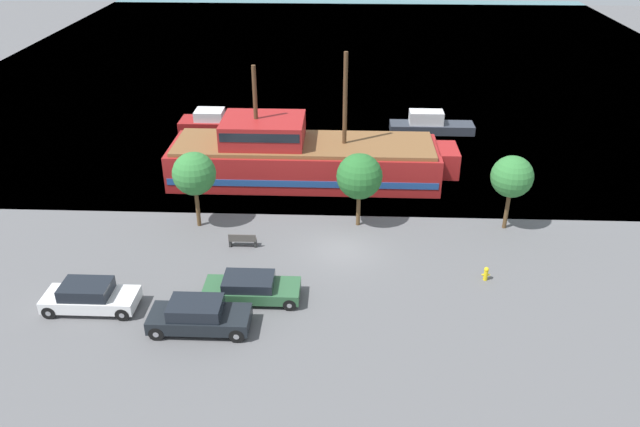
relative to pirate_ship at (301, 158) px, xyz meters
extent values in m
plane|color=#5B5B5E|center=(2.96, -9.23, -1.64)|extent=(160.00, 160.00, 0.00)
plane|color=teal|center=(2.96, 34.77, -1.64)|extent=(80.00, 80.00, 0.00)
cube|color=#A31E1E|center=(0.19, 0.00, -0.39)|extent=(18.16, 5.20, 2.51)
cube|color=#234C93|center=(0.19, 0.00, -0.76)|extent=(17.79, 5.28, 0.45)
cube|color=#A31E1E|center=(9.87, 0.00, -0.01)|extent=(1.40, 2.86, 1.76)
cube|color=brown|center=(0.19, 0.00, 0.99)|extent=(17.43, 4.78, 0.25)
cube|color=#A31E1E|center=(-2.53, 0.00, 1.94)|extent=(5.45, 4.16, 1.64)
cube|color=black|center=(-2.53, 0.00, 2.18)|extent=(5.17, 4.22, 0.59)
cylinder|color=#4C331E|center=(2.91, 0.00, 4.18)|extent=(0.28, 0.28, 6.13)
cylinder|color=#4C331E|center=(-2.99, 0.00, 3.72)|extent=(0.28, 0.28, 5.21)
cube|color=#2D333D|center=(10.09, 9.72, -1.27)|extent=(6.84, 1.86, 0.74)
cube|color=silver|center=(9.58, 9.72, -0.38)|extent=(2.74, 1.45, 1.04)
cube|color=black|center=(10.40, 9.72, -0.38)|extent=(0.12, 1.30, 0.83)
cube|color=maroon|center=(-7.75, 9.15, -1.13)|extent=(5.73, 2.44, 1.03)
cube|color=silver|center=(-8.18, 9.15, -0.21)|extent=(2.29, 1.90, 0.79)
cube|color=black|center=(-7.49, 9.15, -0.21)|extent=(0.12, 1.71, 0.64)
cube|color=black|center=(-3.57, -16.57, -1.07)|extent=(4.62, 1.84, 0.63)
cube|color=black|center=(-3.71, -16.57, -0.45)|extent=(2.40, 1.66, 0.61)
cylinder|color=black|center=(-1.75, -17.40, -1.29)|extent=(0.70, 0.22, 0.70)
cylinder|color=gray|center=(-1.75, -17.40, -1.29)|extent=(0.27, 0.25, 0.27)
cylinder|color=black|center=(-1.75, -15.74, -1.29)|extent=(0.70, 0.22, 0.70)
cylinder|color=gray|center=(-1.75, -15.74, -1.29)|extent=(0.27, 0.25, 0.27)
cylinder|color=black|center=(-5.39, -17.40, -1.29)|extent=(0.70, 0.22, 0.70)
cylinder|color=gray|center=(-5.39, -17.40, -1.29)|extent=(0.27, 0.25, 0.27)
cylinder|color=black|center=(-5.39, -15.74, -1.29)|extent=(0.70, 0.22, 0.70)
cylinder|color=gray|center=(-5.39, -15.74, -1.29)|extent=(0.27, 0.25, 0.27)
cube|color=#2D5B38|center=(-1.50, -14.13, -1.13)|extent=(4.73, 1.84, 0.55)
cube|color=black|center=(-1.64, -14.13, -0.61)|extent=(2.46, 1.66, 0.49)
cylinder|color=black|center=(0.42, -14.96, -1.33)|extent=(0.63, 0.22, 0.63)
cylinder|color=gray|center=(0.42, -14.96, -1.33)|extent=(0.24, 0.25, 0.24)
cylinder|color=black|center=(0.42, -13.30, -1.33)|extent=(0.63, 0.22, 0.63)
cylinder|color=gray|center=(0.42, -13.30, -1.33)|extent=(0.24, 0.25, 0.24)
cylinder|color=black|center=(-3.42, -14.96, -1.33)|extent=(0.63, 0.22, 0.63)
cylinder|color=gray|center=(-3.42, -14.96, -1.33)|extent=(0.24, 0.25, 0.24)
cylinder|color=black|center=(-3.42, -13.30, -1.33)|extent=(0.63, 0.22, 0.63)
cylinder|color=gray|center=(-3.42, -13.30, -1.33)|extent=(0.24, 0.25, 0.24)
cube|color=white|center=(-9.13, -15.26, -1.09)|extent=(4.45, 1.78, 0.60)
cube|color=black|center=(-9.27, -15.26, -0.49)|extent=(2.32, 1.60, 0.60)
cylinder|color=black|center=(-7.38, -16.06, -1.31)|extent=(0.67, 0.22, 0.67)
cylinder|color=gray|center=(-7.38, -16.06, -1.31)|extent=(0.25, 0.25, 0.25)
cylinder|color=black|center=(-7.38, -14.46, -1.31)|extent=(0.67, 0.22, 0.67)
cylinder|color=gray|center=(-7.38, -14.46, -1.31)|extent=(0.25, 0.25, 0.25)
cylinder|color=black|center=(-10.89, -16.06, -1.31)|extent=(0.67, 0.22, 0.67)
cylinder|color=gray|center=(-10.89, -16.06, -1.31)|extent=(0.25, 0.25, 0.25)
cylinder|color=black|center=(-10.89, -14.46, -1.31)|extent=(0.67, 0.22, 0.67)
cylinder|color=gray|center=(-10.89, -14.46, -1.31)|extent=(0.25, 0.25, 0.25)
cylinder|color=yellow|center=(10.38, -11.96, -1.36)|extent=(0.22, 0.22, 0.56)
sphere|color=yellow|center=(10.38, -11.96, -1.00)|extent=(0.25, 0.25, 0.25)
cylinder|color=yellow|center=(10.22, -11.96, -1.33)|extent=(0.10, 0.09, 0.09)
cylinder|color=yellow|center=(10.54, -11.96, -1.33)|extent=(0.10, 0.09, 0.09)
cube|color=#4C4742|center=(-2.73, -9.09, -1.22)|extent=(1.56, 0.45, 0.05)
cube|color=#4C4742|center=(-2.73, -9.29, -0.99)|extent=(1.56, 0.06, 0.40)
cube|color=#2D2D2D|center=(-3.44, -9.09, -1.44)|extent=(0.12, 0.36, 0.40)
cube|color=#2D2D2D|center=(-2.01, -9.09, -1.44)|extent=(0.12, 0.36, 0.40)
cylinder|color=brown|center=(-5.73, -6.79, -0.47)|extent=(0.24, 0.24, 2.34)
sphere|color=#337A38|center=(-5.73, -6.79, 1.78)|extent=(2.53, 2.53, 2.53)
cylinder|color=brown|center=(3.83, -6.31, -0.61)|extent=(0.24, 0.24, 2.06)
sphere|color=#286B2D|center=(3.83, -6.31, 1.57)|extent=(2.69, 2.69, 2.69)
cylinder|color=brown|center=(12.58, -6.31, -0.48)|extent=(0.24, 0.24, 2.32)
sphere|color=#337A38|center=(12.58, -6.31, 1.71)|extent=(2.44, 2.44, 2.44)
camera|label=1|loc=(2.90, -39.28, 16.69)|focal=35.00mm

